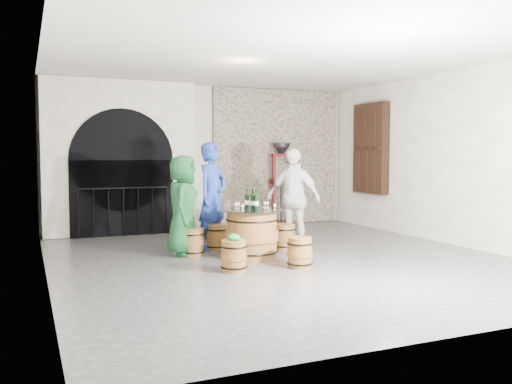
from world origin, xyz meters
name	(u,v)px	position (x,y,z in m)	size (l,w,h in m)	color
ground	(280,258)	(0.00, 0.00, 0.00)	(8.00, 8.00, 0.00)	#2D2D30
wall_back	(204,157)	(0.00, 4.00, 1.60)	(8.00, 8.00, 0.00)	silver
wall_front	(473,162)	(0.00, -4.00, 1.60)	(8.00, 8.00, 0.00)	silver
wall_left	(44,159)	(-3.50, 0.00, 1.60)	(8.00, 8.00, 0.00)	silver
wall_right	(452,158)	(3.50, 0.00, 1.60)	(8.00, 8.00, 0.00)	silver
ceiling	(281,56)	(0.00, 0.00, 3.20)	(8.00, 8.00, 0.00)	beige
stone_facing_panel	(277,157)	(1.80, 3.94, 1.60)	(3.20, 0.12, 3.18)	gray
arched_opening	(120,158)	(-1.90, 3.74, 1.58)	(3.10, 0.60, 3.19)	silver
shuttered_window	(370,148)	(3.38, 2.40, 1.80)	(0.23, 1.10, 2.00)	black
barrel_table	(252,234)	(-0.41, 0.19, 0.39)	(1.03, 1.03, 0.79)	brown
barrel_stool_left	(193,242)	(-1.22, 0.80, 0.22)	(0.39, 0.39, 0.45)	brown
barrel_stool_far	(217,237)	(-0.68, 1.16, 0.22)	(0.39, 0.39, 0.45)	brown
barrel_stool_right	(285,237)	(0.44, 0.72, 0.22)	(0.39, 0.39, 0.45)	brown
barrel_stool_near_right	(300,253)	(-0.04, -0.74, 0.22)	(0.39, 0.39, 0.45)	brown
barrel_stool_near_left	(234,256)	(-1.03, -0.60, 0.22)	(0.39, 0.39, 0.45)	brown
green_cap	(234,238)	(-1.02, -0.60, 0.49)	(0.23, 0.18, 0.10)	#0C8730
person_green	(183,205)	(-1.35, 0.90, 0.83)	(0.81, 0.53, 1.66)	#113E1E
person_blue	(213,196)	(-0.71, 1.27, 0.94)	(0.68, 0.45, 1.87)	navy
person_white	(293,198)	(0.67, 0.87, 0.88)	(1.04, 0.43, 1.77)	silver
wine_bottle_left	(253,201)	(-0.40, 0.18, 0.92)	(0.08, 0.08, 0.32)	black
wine_bottle_center	(256,201)	(-0.38, 0.10, 0.92)	(0.08, 0.08, 0.32)	black
wine_bottle_right	(247,201)	(-0.45, 0.30, 0.92)	(0.08, 0.08, 0.32)	black
tasting_glass_a	(243,208)	(-0.65, 0.01, 0.84)	(0.05, 0.05, 0.10)	#C06325
tasting_glass_b	(267,205)	(-0.08, 0.32, 0.84)	(0.05, 0.05, 0.10)	#C06325
tasting_glass_c	(238,205)	(-0.56, 0.42, 0.84)	(0.05, 0.05, 0.10)	#C06325
tasting_glass_d	(265,205)	(-0.12, 0.34, 0.84)	(0.05, 0.05, 0.10)	#C06325
tasting_glass_e	(275,207)	(-0.13, -0.06, 0.84)	(0.05, 0.05, 0.10)	#C06325
tasting_glass_f	(236,206)	(-0.63, 0.36, 0.84)	(0.05, 0.05, 0.10)	#C06325
side_barrel	(212,221)	(-0.17, 2.93, 0.29)	(0.44, 0.44, 0.58)	brown
corking_press	(282,178)	(1.72, 3.52, 1.12)	(0.79, 0.43, 1.93)	#550E0F
control_box	(288,168)	(2.05, 3.86, 1.35)	(0.18, 0.10, 0.22)	silver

